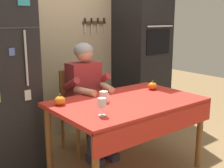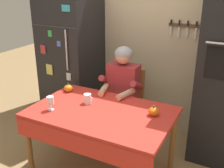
{
  "view_description": "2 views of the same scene",
  "coord_description": "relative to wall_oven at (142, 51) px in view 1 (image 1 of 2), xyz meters",
  "views": [
    {
      "loc": [
        -1.76,
        -1.91,
        1.5
      ],
      "look_at": [
        -0.04,
        0.28,
        0.87
      ],
      "focal_mm": 46.7,
      "sensor_mm": 36.0,
      "label": 1
    },
    {
      "loc": [
        1.21,
        -2.01,
        1.97
      ],
      "look_at": [
        0.09,
        0.14,
        1.02
      ],
      "focal_mm": 43.78,
      "sensor_mm": 36.0,
      "label": 2
    }
  ],
  "objects": [
    {
      "name": "back_wall_assembly",
      "position": [
        -1.0,
        0.35,
        0.25
      ],
      "size": [
        3.7,
        0.13,
        2.6
      ],
      "color": "#BCAD89",
      "rests_on": "ground"
    },
    {
      "name": "wall_oven",
      "position": [
        0.0,
        0.0,
        0.0
      ],
      "size": [
        0.6,
        0.64,
        2.1
      ],
      "color": "black",
      "rests_on": "ground"
    },
    {
      "name": "dining_table",
      "position": [
        -1.05,
        -0.92,
        -0.39
      ],
      "size": [
        1.4,
        0.9,
        0.74
      ],
      "color": "brown",
      "rests_on": "ground"
    },
    {
      "name": "chair_behind_person",
      "position": [
        -1.11,
        -0.13,
        -0.54
      ],
      "size": [
        0.4,
        0.4,
        0.93
      ],
      "color": "#9E6B33",
      "rests_on": "ground"
    },
    {
      "name": "seated_person",
      "position": [
        -1.11,
        -0.32,
        -0.31
      ],
      "size": [
        0.47,
        0.55,
        1.25
      ],
      "color": "#38384C",
      "rests_on": "ground"
    },
    {
      "name": "coffee_mug",
      "position": [
        -1.26,
        -0.82,
        -0.26
      ],
      "size": [
        0.11,
        0.08,
        0.1
      ],
      "color": "white",
      "rests_on": "dining_table"
    },
    {
      "name": "wine_glass",
      "position": [
        -1.5,
        -1.12,
        -0.21
      ],
      "size": [
        0.07,
        0.07,
        0.15
      ],
      "color": "white",
      "rests_on": "dining_table"
    },
    {
      "name": "pumpkin_large",
      "position": [
        -1.63,
        -0.65,
        -0.27
      ],
      "size": [
        0.1,
        0.1,
        0.1
      ],
      "color": "orange",
      "rests_on": "dining_table"
    },
    {
      "name": "pumpkin_medium",
      "position": [
        -0.56,
        -0.76,
        -0.27
      ],
      "size": [
        0.1,
        0.1,
        0.1
      ],
      "color": "orange",
      "rests_on": "dining_table"
    }
  ]
}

